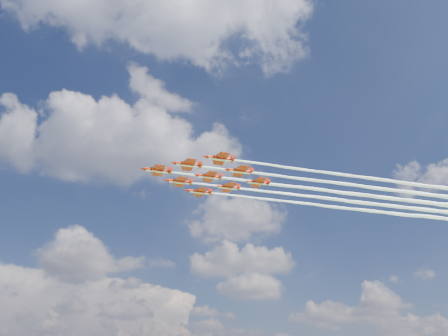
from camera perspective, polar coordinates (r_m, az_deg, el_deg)
The scene contains 9 objects.
jet_lead at distance 180.14m, azimuth 11.59°, elevation -2.71°, with size 132.53×28.06×2.93m.
jet_row2_port at distance 178.58m, azimuth 15.51°, elevation -2.06°, with size 132.53×28.06×2.93m.
jet_row2_starb at distance 190.92m, azimuth 13.17°, elevation -3.89°, with size 132.53×28.06×2.93m.
jet_row3_port at distance 177.89m, azimuth 19.48°, elevation -1.39°, with size 132.53×28.06×2.93m.
jet_row3_centre at distance 189.63m, azimuth 16.88°, elevation -3.29°, with size 132.53×28.06×2.93m.
jet_row3_starb at distance 201.89m, azimuth 14.58°, elevation -4.95°, with size 132.53×28.06×2.93m.
jet_row4_port at distance 189.16m, azimuth 20.62°, elevation -2.66°, with size 132.53×28.06×2.93m.
jet_row4_starb at distance 200.85m, azimuth 18.10°, elevation -4.38°, with size 132.53×28.06×2.93m.
jet_tail at distance 200.58m, azimuth 21.63°, elevation -3.79°, with size 132.53×28.06×2.93m.
Camera 1 is at (-3.60, -148.94, 4.00)m, focal length 35.00 mm.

